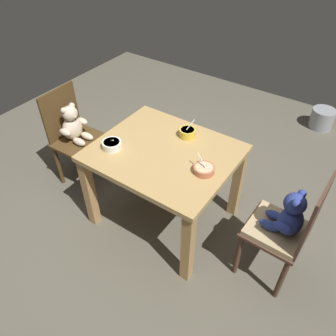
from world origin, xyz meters
name	(u,v)px	position (x,y,z in m)	size (l,w,h in m)	color
ground_plane	(165,217)	(0.00, 0.00, -0.02)	(5.20, 5.20, 0.04)	#595547
dining_table	(164,164)	(0.00, 0.00, 0.59)	(1.01, 0.86, 0.71)	tan
teddy_chair_near_right	(286,224)	(0.94, 0.00, 0.54)	(0.39, 0.38, 0.94)	#483025
teddy_chair_near_left	(74,131)	(-0.95, -0.03, 0.53)	(0.38, 0.42, 0.90)	#4B341A
porridge_bowl_terracotta_near_right	(204,169)	(0.35, -0.04, 0.74)	(0.15, 0.14, 0.12)	#BD6B4B
porridge_bowl_white_near_left	(112,145)	(-0.34, -0.18, 0.74)	(0.14, 0.14, 0.12)	white
porridge_bowl_yellow_far_center	(187,133)	(0.04, 0.25, 0.75)	(0.12, 0.13, 0.13)	gold
metal_pail	(322,119)	(0.72, 2.15, 0.11)	(0.26, 0.26, 0.23)	#93969B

